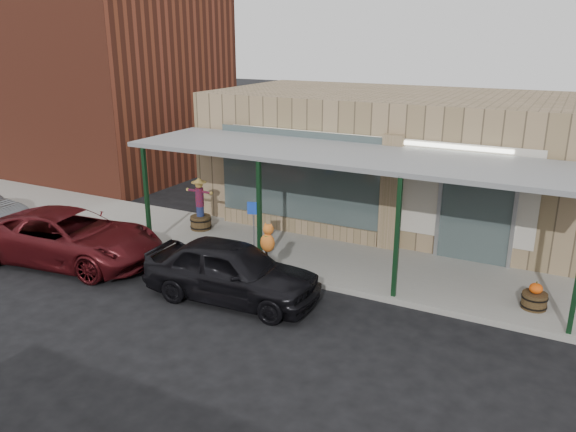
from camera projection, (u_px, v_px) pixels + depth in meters
The scene contains 10 objects.
ground at pixel (282, 324), 12.12m from camera, with size 120.00×120.00×0.00m, color black.
sidewalk at pixel (345, 263), 15.13m from camera, with size 40.00×3.20×0.15m, color gray.
storefront at pixel (400, 159), 18.36m from camera, with size 12.00×6.25×4.20m.
awning at pixel (348, 157), 14.20m from camera, with size 12.00×3.00×3.04m.
block_buildings_near at pixel (474, 107), 17.83m from camera, with size 61.00×8.00×8.00m.
barrel_scarecrow at pixel (200, 212), 17.43m from camera, with size 0.98×0.81×1.65m.
barrel_pumpkin at pixel (534, 299), 12.43m from camera, with size 0.62×0.62×0.64m.
handicap_sign at pixel (254, 223), 14.88m from camera, with size 0.33×0.13×1.62m.
parked_sedan at pixel (232, 270), 13.07m from camera, with size 4.31×2.08×1.68m.
car_maroon at pixel (70, 237), 15.25m from camera, with size 2.36×5.13×1.43m, color #4E0F13.
Camera 1 is at (5.14, -9.52, 5.95)m, focal length 35.00 mm.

